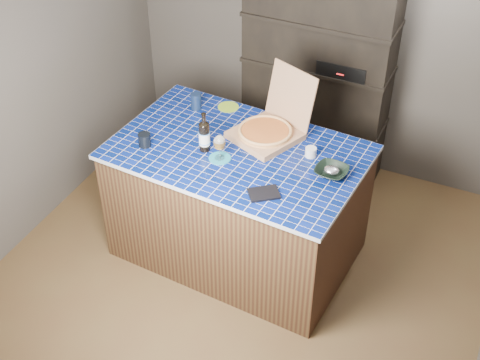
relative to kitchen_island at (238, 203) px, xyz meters
The scene contains 14 objects.
room 0.82m from the kitchen_island, 62.12° to the right, with size 3.50×3.50×3.50m.
shelving_unit 1.35m from the kitchen_island, 83.71° to the left, with size 1.20×0.41×1.80m.
kitchen_island is the anchor object (origin of this frame).
pizza_box 0.61m from the kitchen_island, 62.31° to the left, with size 0.58×0.63×0.46m.
mead_bottle 0.64m from the kitchen_island, 156.75° to the right, with size 0.08×0.08×0.30m.
teal_trivet 0.51m from the kitchen_island, 116.34° to the right, with size 0.15×0.15×0.01m, color teal.
wine_glass 0.63m from the kitchen_island, 116.34° to the right, with size 0.08×0.08×0.18m.
tumbler 0.84m from the kitchen_island, 160.14° to the right, with size 0.09×0.09×0.10m, color black.
dvd_case 0.71m from the kitchen_island, 46.00° to the right, with size 0.14×0.19×0.02m, color black.
bowl 0.85m from the kitchen_island, ahead, with size 0.22×0.22×0.05m, color black.
foil_contents 0.86m from the kitchen_island, ahead, with size 0.11×0.09×0.05m, color silver.
white_jar 0.72m from the kitchen_island, 17.23° to the left, with size 0.08×0.08×0.07m, color silver.
navy_cup 0.83m from the kitchen_island, 144.90° to the left, with size 0.08×0.08×0.13m, color #0E1A33.
green_trivet 0.75m from the kitchen_island, 122.29° to the left, with size 0.16×0.16×0.01m, color #7EA523.
Camera 1 is at (1.47, -3.18, 3.69)m, focal length 50.00 mm.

